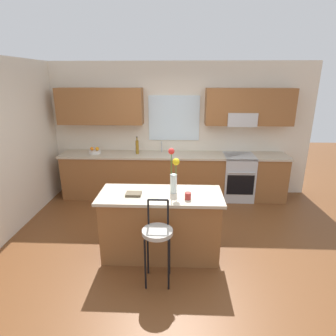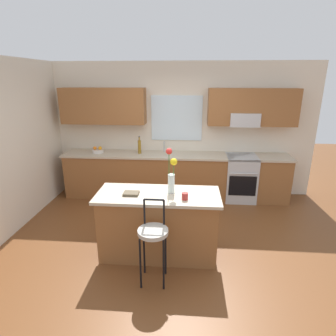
{
  "view_description": "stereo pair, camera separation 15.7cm",
  "coord_description": "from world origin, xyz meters",
  "views": [
    {
      "loc": [
        0.11,
        -3.69,
        2.39
      ],
      "look_at": [
        -0.06,
        0.55,
        1.0
      ],
      "focal_mm": 29.63,
      "sensor_mm": 36.0,
      "label": 1
    },
    {
      "loc": [
        0.26,
        -3.68,
        2.39
      ],
      "look_at": [
        -0.06,
        0.55,
        1.0
      ],
      "focal_mm": 29.63,
      "sensor_mm": 36.0,
      "label": 2
    }
  ],
  "objects": [
    {
      "name": "ground_plane",
      "position": [
        0.0,
        0.0,
        0.0
      ],
      "size": [
        14.0,
        14.0,
        0.0
      ],
      "primitive_type": "plane",
      "color": "brown"
    },
    {
      "name": "wall_left",
      "position": [
        -2.56,
        0.3,
        1.35
      ],
      "size": [
        0.12,
        4.6,
        2.7
      ],
      "primitive_type": "cube",
      "color": "beige",
      "rests_on": "ground"
    },
    {
      "name": "back_wall_assembly",
      "position": [
        0.03,
        1.99,
        1.51
      ],
      "size": [
        5.6,
        0.5,
        2.7
      ],
      "color": "beige",
      "rests_on": "ground"
    },
    {
      "name": "counter_run",
      "position": [
        -0.0,
        1.7,
        0.47
      ],
      "size": [
        4.56,
        0.64,
        0.92
      ],
      "color": "brown",
      "rests_on": "ground"
    },
    {
      "name": "sink_faucet",
      "position": [
        -0.25,
        1.84,
        1.06
      ],
      "size": [
        0.02,
        0.13,
        0.23
      ],
      "color": "#B7BABC",
      "rests_on": "counter_run"
    },
    {
      "name": "oven_range",
      "position": [
        1.31,
        1.68,
        0.46
      ],
      "size": [
        0.6,
        0.64,
        0.92
      ],
      "color": "#B7BABC",
      "rests_on": "ground"
    },
    {
      "name": "kitchen_island",
      "position": [
        -0.13,
        -0.31,
        0.46
      ],
      "size": [
        1.64,
        0.69,
        0.92
      ],
      "color": "brown",
      "rests_on": "ground"
    },
    {
      "name": "bar_stool_near",
      "position": [
        -0.13,
        -0.87,
        0.64
      ],
      "size": [
        0.36,
        0.36,
        1.04
      ],
      "color": "black",
      "rests_on": "ground"
    },
    {
      "name": "flower_vase",
      "position": [
        0.04,
        -0.27,
        1.19
      ],
      "size": [
        0.15,
        0.1,
        0.61
      ],
      "color": "silver",
      "rests_on": "kitchen_island"
    },
    {
      "name": "mug_ceramic",
      "position": [
        0.23,
        -0.47,
        0.97
      ],
      "size": [
        0.08,
        0.08,
        0.09
      ],
      "primitive_type": "cylinder",
      "color": "#A52D28",
      "rests_on": "kitchen_island"
    },
    {
      "name": "cookbook",
      "position": [
        -0.48,
        -0.37,
        0.94
      ],
      "size": [
        0.2,
        0.15,
        0.03
      ],
      "primitive_type": "cube",
      "color": "brown",
      "rests_on": "kitchen_island"
    },
    {
      "name": "fruit_bowl_oranges",
      "position": [
        -1.6,
        1.7,
        0.96
      ],
      "size": [
        0.24,
        0.24,
        0.13
      ],
      "color": "silver",
      "rests_on": "counter_run"
    },
    {
      "name": "bottle_olive_oil",
      "position": [
        -0.73,
        1.7,
        1.06
      ],
      "size": [
        0.06,
        0.06,
        0.35
      ],
      "color": "olive",
      "rests_on": "counter_run"
    }
  ]
}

